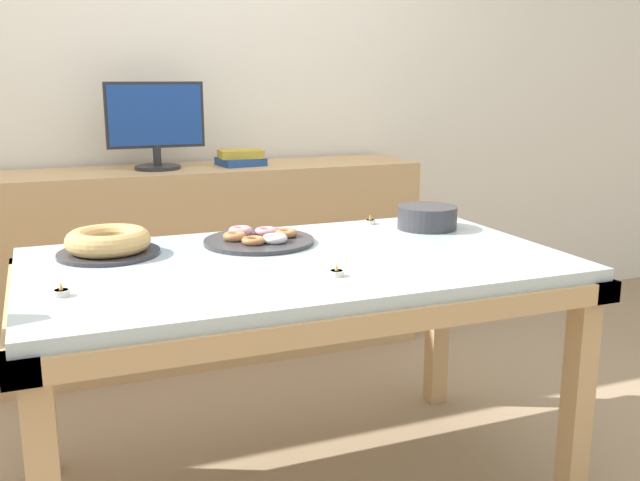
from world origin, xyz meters
TOP-DOWN VIEW (x-y plane):
  - wall_back at (0.00, 1.54)m, footprint 8.00×0.10m
  - dining_table at (0.00, 0.00)m, footprint 1.60×0.92m
  - sideboard at (0.00, 1.24)m, footprint 1.99×0.44m
  - computer_monitor at (-0.20, 1.24)m, footprint 0.42×0.20m
  - book_stack at (0.18, 1.24)m, footprint 0.21×0.20m
  - cake_chocolate_round at (-0.52, 0.24)m, footprint 0.30×0.30m
  - pastry_platter at (-0.05, 0.23)m, footprint 0.36×0.36m
  - plate_stack at (0.57, 0.23)m, footprint 0.21×0.21m
  - tealight_left_edge at (0.42, 0.37)m, footprint 0.04×0.04m
  - tealight_centre at (-0.67, -0.14)m, footprint 0.04×0.04m
  - tealight_near_cakes at (0.03, -0.23)m, footprint 0.04×0.04m

SIDE VIEW (x-z plane):
  - sideboard at x=0.00m, z-range 0.00..0.89m
  - dining_table at x=0.00m, z-range 0.29..1.05m
  - tealight_left_edge at x=0.42m, z-range 0.76..0.79m
  - tealight_centre at x=-0.67m, z-range 0.76..0.79m
  - tealight_near_cakes at x=0.03m, z-range 0.76..0.79m
  - pastry_platter at x=-0.05m, z-range 0.76..0.80m
  - cake_chocolate_round at x=-0.52m, z-range 0.76..0.84m
  - plate_stack at x=0.57m, z-range 0.76..0.84m
  - book_stack at x=0.18m, z-range 0.89..0.96m
  - computer_monitor at x=-0.20m, z-range 0.89..1.27m
  - wall_back at x=0.00m, z-range 0.00..2.60m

